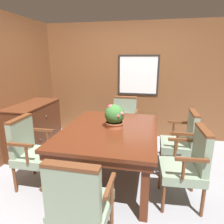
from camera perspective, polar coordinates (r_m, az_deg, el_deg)
ground_plane at (r=3.07m, az=-1.00°, el=-18.96°), size 14.00×14.00×0.00m
wall_back at (r=4.44m, az=4.52°, el=8.79°), size 7.20×0.08×2.45m
dining_table at (r=2.85m, az=-0.63°, el=-6.45°), size 1.30×1.68×0.76m
chair_right_near at (r=2.58m, az=20.99°, el=-13.51°), size 0.52×0.57×0.97m
chair_left_near at (r=2.96m, az=-22.11°, el=-9.78°), size 0.50×0.56×0.97m
chair_right_far at (r=3.24m, az=19.50°, el=-7.34°), size 0.50×0.56×0.97m
chair_head_near at (r=1.90m, az=-9.26°, el=-24.21°), size 0.55×0.49×0.97m
chair_head_far at (r=4.02m, az=3.41°, el=-2.04°), size 0.56×0.49×0.97m
potted_plant at (r=2.82m, az=0.73°, el=-1.22°), size 0.28×0.29×0.34m
sideboard_cabinet at (r=3.98m, az=-21.26°, el=-4.33°), size 0.53×1.14×0.92m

